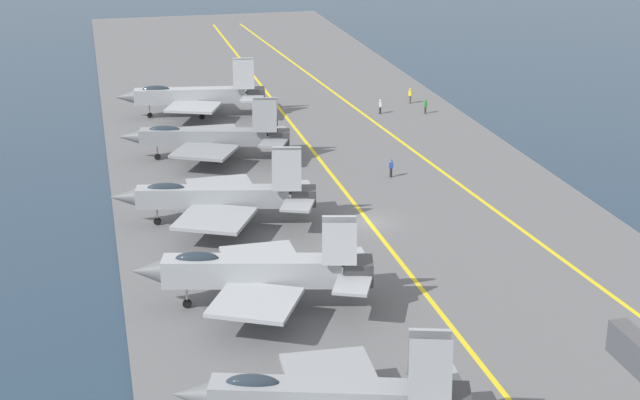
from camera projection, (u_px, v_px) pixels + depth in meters
ground_plane at (369, 227)px, 80.24m from camera, size 2000.00×2000.00×0.00m
carrier_deck at (369, 224)px, 80.18m from camera, size 215.08×40.61×0.40m
deck_stripe_foul_line at (496, 211)px, 82.54m from camera, size 193.15×13.50×0.01m
deck_stripe_centerline at (369, 222)px, 80.11m from camera, size 193.57×0.36×0.01m
parked_jet_nearest at (327, 399)px, 49.60m from camera, size 12.63×15.32×6.43m
parked_jet_second at (257, 271)px, 64.39m from camera, size 12.73×16.00×6.31m
parked_jet_third at (219, 197)px, 78.85m from camera, size 13.62×16.62×6.42m
parked_jet_fourth at (209, 137)px, 95.23m from camera, size 12.10×16.74×6.18m
parked_jet_fifth at (194, 95)px, 110.44m from camera, size 12.05×16.90×6.58m
crew_green_vest at (425, 105)px, 112.32m from camera, size 0.40×0.29×1.75m
crew_blue_vest at (391, 167)px, 90.71m from camera, size 0.31×0.41×1.72m
crew_yellow_vest at (410, 95)px, 116.75m from camera, size 0.45×0.46×1.86m
crew_white_vest at (380, 106)px, 112.27m from camera, size 0.43×0.34×1.68m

